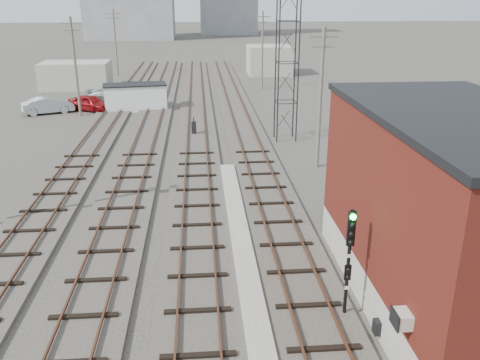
{
  "coord_description": "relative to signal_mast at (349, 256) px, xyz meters",
  "views": [
    {
      "loc": [
        -1.27,
        -3.65,
        10.83
      ],
      "look_at": [
        0.68,
        19.85,
        2.2
      ],
      "focal_mm": 38.0,
      "sensor_mm": 36.0,
      "label": 1
    }
  ],
  "objects": [
    {
      "name": "car_grey",
      "position": [
        -14.8,
        40.29,
        -1.85
      ],
      "size": [
        4.49,
        2.65,
        1.22
      ],
      "primitive_type": "imported",
      "rotation": [
        0.0,
        0.0,
        1.33
      ],
      "color": "slate",
      "rests_on": "ground"
    },
    {
      "name": "track_right",
      "position": [
        -1.2,
        27.69,
        -2.36
      ],
      "size": [
        3.2,
        90.0,
        0.39
      ],
      "color": "#332D28",
      "rests_on": "ground"
    },
    {
      "name": "ground",
      "position": [
        -3.7,
        48.69,
        -2.47
      ],
      "size": [
        320.0,
        320.0,
        0.0
      ],
      "primitive_type": "plane",
      "color": "#282621",
      "rests_on": "ground"
    },
    {
      "name": "site_trailer",
      "position": [
        -11.17,
        35.72,
        -1.16
      ],
      "size": [
        6.47,
        3.57,
        2.58
      ],
      "rotation": [
        0.0,
        0.0,
        0.15
      ],
      "color": "white",
      "rests_on": "ground"
    },
    {
      "name": "platform_curb",
      "position": [
        -3.2,
        2.69,
        -2.34
      ],
      "size": [
        0.9,
        28.0,
        0.26
      ],
      "primitive_type": "cube",
      "color": "gray",
      "rests_on": "ground"
    },
    {
      "name": "utility_pole_left_c",
      "position": [
        -16.2,
        58.69,
        2.33
      ],
      "size": [
        1.8,
        0.24,
        9.0
      ],
      "color": "#595147",
      "rests_on": "ground"
    },
    {
      "name": "utility_pole_left_b",
      "position": [
        -16.2,
        33.69,
        2.33
      ],
      "size": [
        1.8,
        0.24,
        9.0
      ],
      "color": "#595147",
      "rests_on": "ground"
    },
    {
      "name": "shed_left",
      "position": [
        -19.7,
        48.69,
        -0.87
      ],
      "size": [
        8.0,
        5.0,
        3.2
      ],
      "primitive_type": "cube",
      "color": "gray",
      "rests_on": "ground"
    },
    {
      "name": "car_silver",
      "position": [
        -19.45,
        34.77,
        -1.68
      ],
      "size": [
        5.06,
        3.39,
        1.58
      ],
      "primitive_type": "imported",
      "rotation": [
        0.0,
        0.0,
        1.97
      ],
      "color": "#ABAFB3",
      "rests_on": "ground"
    },
    {
      "name": "lattice_tower",
      "position": [
        1.8,
        23.69,
        5.03
      ],
      "size": [
        1.6,
        1.6,
        15.0
      ],
      "color": "black",
      "rests_on": "ground"
    },
    {
      "name": "utility_pole_right_b",
      "position": [
        2.8,
        46.69,
        2.33
      ],
      "size": [
        1.8,
        0.24,
        9.0
      ],
      "color": "#595147",
      "rests_on": "ground"
    },
    {
      "name": "brick_building",
      "position": [
        3.8,
        0.69,
        1.16
      ],
      "size": [
        6.54,
        12.2,
        7.22
      ],
      "color": "gray",
      "rests_on": "ground"
    },
    {
      "name": "car_red",
      "position": [
        -15.58,
        35.59,
        -1.68
      ],
      "size": [
        4.95,
        3.89,
        1.58
      ],
      "primitive_type": "imported",
      "rotation": [
        0.0,
        0.0,
        1.06
      ],
      "color": "maroon",
      "rests_on": "ground"
    },
    {
      "name": "utility_pole_right_a",
      "position": [
        2.8,
        16.69,
        2.33
      ],
      "size": [
        1.8,
        0.24,
        9.0
      ],
      "color": "#595147",
      "rests_on": "ground"
    },
    {
      "name": "signal_mast",
      "position": [
        0.0,
        0.0,
        0.0
      ],
      "size": [
        0.4,
        0.41,
        4.17
      ],
      "color": "gray",
      "rests_on": "ground"
    },
    {
      "name": "shed_right",
      "position": [
        5.3,
        58.69,
        -0.47
      ],
      "size": [
        6.0,
        6.0,
        4.0
      ],
      "primitive_type": "cube",
      "color": "gray",
      "rests_on": "ground"
    },
    {
      "name": "switch_stand",
      "position": [
        -5.4,
        25.32,
        -1.81
      ],
      "size": [
        0.38,
        0.38,
        1.39
      ],
      "rotation": [
        0.0,
        0.0,
        -0.2
      ],
      "color": "black",
      "rests_on": "ground"
    },
    {
      "name": "track_left",
      "position": [
        -13.2,
        27.69,
        -2.36
      ],
      "size": [
        3.2,
        90.0,
        0.39
      ],
      "color": "#332D28",
      "rests_on": "ground"
    },
    {
      "name": "track_mid_right",
      "position": [
        -5.2,
        27.69,
        -2.36
      ],
      "size": [
        3.2,
        90.0,
        0.39
      ],
      "color": "#332D28",
      "rests_on": "ground"
    },
    {
      "name": "track_mid_left",
      "position": [
        -9.2,
        27.69,
        -2.36
      ],
      "size": [
        3.2,
        90.0,
        0.39
      ],
      "color": "#332D28",
      "rests_on": "ground"
    }
  ]
}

